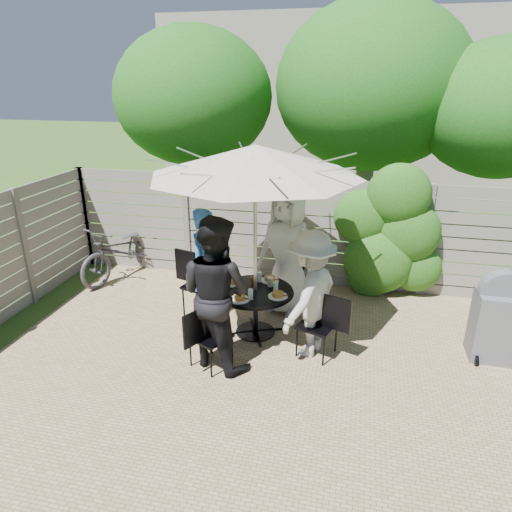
% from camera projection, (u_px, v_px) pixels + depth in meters
% --- Properties ---
extents(backyard_envelope, '(60.00, 60.00, 5.00)m').
position_uv_depth(backyard_envelope, '(338.00, 104.00, 13.60)').
color(backyard_envelope, '#305219').
rests_on(backyard_envelope, ground).
extents(patio_table, '(1.33, 1.33, 0.67)m').
position_uv_depth(patio_table, '(255.00, 303.00, 6.22)').
color(patio_table, black).
rests_on(patio_table, ground).
extents(umbrella, '(3.48, 3.48, 2.60)m').
position_uv_depth(umbrella, '(255.00, 160.00, 5.51)').
color(umbrella, silver).
rests_on(umbrella, ground).
extents(chair_back, '(0.58, 0.72, 0.94)m').
position_uv_depth(chair_back, '(291.00, 290.00, 7.03)').
color(chair_back, black).
rests_on(chair_back, ground).
extents(person_back, '(1.10, 0.92, 1.93)m').
position_uv_depth(person_back, '(287.00, 252.00, 6.68)').
color(person_back, silver).
rests_on(person_back, ground).
extents(chair_left, '(0.75, 0.59, 0.98)m').
position_uv_depth(chair_left, '(202.00, 297.00, 6.80)').
color(chair_left, black).
rests_on(chair_left, ground).
extents(person_left, '(0.60, 0.72, 1.67)m').
position_uv_depth(person_left, '(208.00, 265.00, 6.53)').
color(person_left, '#275EAC').
rests_on(person_left, ground).
extents(chair_front, '(0.56, 0.66, 0.87)m').
position_uv_depth(chair_front, '(210.00, 349.00, 5.56)').
color(chair_front, black).
rests_on(chair_front, ground).
extents(person_front, '(1.13, 1.02, 1.92)m').
position_uv_depth(person_front, '(216.00, 293.00, 5.41)').
color(person_front, black).
rests_on(person_front, ground).
extents(chair_right, '(0.68, 0.55, 0.89)m').
position_uv_depth(chair_right, '(318.00, 337.00, 5.79)').
color(chair_right, black).
rests_on(chair_right, ground).
extents(person_right, '(0.97, 1.23, 1.66)m').
position_uv_depth(person_right, '(310.00, 295.00, 5.65)').
color(person_right, '#B1B1AC').
rests_on(person_right, ground).
extents(plate_back, '(0.26, 0.26, 0.06)m').
position_uv_depth(plate_back, '(270.00, 279.00, 6.42)').
color(plate_back, white).
rests_on(plate_back, patio_table).
extents(plate_left, '(0.26, 0.26, 0.06)m').
position_uv_depth(plate_left, '(234.00, 282.00, 6.33)').
color(plate_left, white).
rests_on(plate_left, patio_table).
extents(plate_front, '(0.26, 0.26, 0.06)m').
position_uv_depth(plate_front, '(239.00, 298.00, 5.87)').
color(plate_front, white).
rests_on(plate_front, patio_table).
extents(plate_right, '(0.26, 0.26, 0.06)m').
position_uv_depth(plate_right, '(278.00, 295.00, 5.95)').
color(plate_right, white).
rests_on(plate_right, patio_table).
extents(glass_back, '(0.07, 0.07, 0.14)m').
position_uv_depth(glass_back, '(260.00, 277.00, 6.38)').
color(glass_back, silver).
rests_on(glass_back, patio_table).
extents(glass_front, '(0.07, 0.07, 0.14)m').
position_uv_depth(glass_front, '(250.00, 294.00, 5.87)').
color(glass_front, silver).
rests_on(glass_front, patio_table).
extents(glass_right, '(0.07, 0.07, 0.14)m').
position_uv_depth(glass_right, '(276.00, 287.00, 6.07)').
color(glass_right, silver).
rests_on(glass_right, patio_table).
extents(syrup_jug, '(0.09, 0.09, 0.16)m').
position_uv_depth(syrup_jug, '(254.00, 282.00, 6.19)').
color(syrup_jug, '#59280C').
rests_on(syrup_jug, patio_table).
extents(coffee_cup, '(0.08, 0.08, 0.12)m').
position_uv_depth(coffee_cup, '(270.00, 282.00, 6.24)').
color(coffee_cup, '#C6B293').
rests_on(coffee_cup, patio_table).
extents(bicycle, '(1.17, 1.98, 0.98)m').
position_uv_depth(bicycle, '(123.00, 250.00, 8.06)').
color(bicycle, '#333338').
rests_on(bicycle, ground).
extents(bbq_grill, '(0.60, 0.46, 1.20)m').
position_uv_depth(bbq_grill, '(499.00, 320.00, 5.63)').
color(bbq_grill, '#55565A').
rests_on(bbq_grill, ground).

